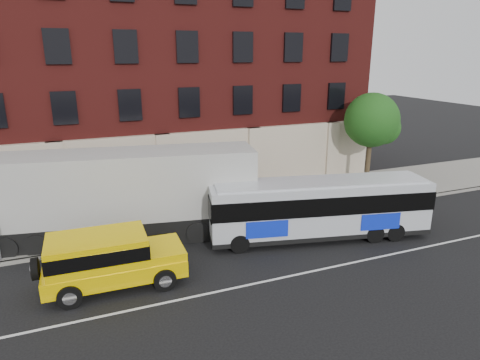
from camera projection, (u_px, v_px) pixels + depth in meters
name	position (u px, v px, depth m)	size (l,w,h in m)	color
ground	(233.00, 296.00, 16.09)	(120.00, 120.00, 0.00)	black
sidewalk	(177.00, 214.00, 24.06)	(60.00, 6.00, 0.15)	gray
kerb	(191.00, 234.00, 21.39)	(60.00, 0.25, 0.15)	gray
lane_line	(229.00, 289.00, 16.53)	(60.00, 0.12, 0.01)	silver
building	(144.00, 72.00, 28.90)	(30.00, 12.10, 15.00)	maroon
street_tree	(372.00, 122.00, 28.07)	(3.60, 3.60, 6.20)	#372B1B
city_bus	(319.00, 207.00, 20.70)	(11.05, 4.58, 2.96)	#B7BCC3
yellow_suv	(108.00, 257.00, 16.45)	(5.70, 2.61, 2.16)	#F6CB00
shipping_container	(119.00, 197.00, 20.45)	(13.37, 4.90, 4.37)	black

